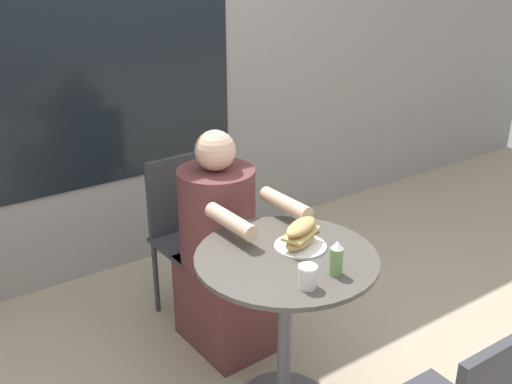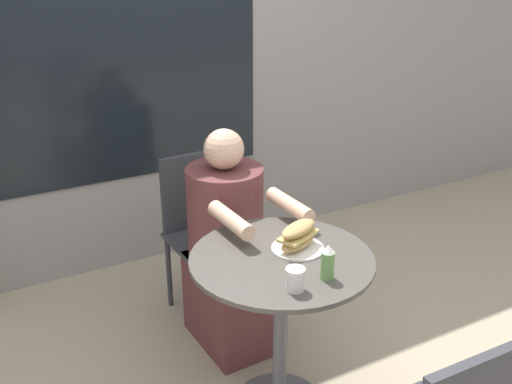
{
  "view_description": "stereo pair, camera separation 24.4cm",
  "coord_description": "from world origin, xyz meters",
  "views": [
    {
      "loc": [
        -1.29,
        -1.64,
        1.91
      ],
      "look_at": [
        0.0,
        0.21,
        0.95
      ],
      "focal_mm": 42.0,
      "sensor_mm": 36.0,
      "label": 1
    },
    {
      "loc": [
        -1.08,
        -1.76,
        1.91
      ],
      "look_at": [
        0.0,
        0.21,
        0.95
      ],
      "focal_mm": 42.0,
      "sensor_mm": 36.0,
      "label": 2
    }
  ],
  "objects": [
    {
      "name": "condiment_bottle",
      "position": [
        0.06,
        -0.22,
        0.82
      ],
      "size": [
        0.05,
        0.05,
        0.14
      ],
      "color": "#66934C",
      "rests_on": "cafe_table"
    },
    {
      "name": "diner_chair",
      "position": [
        0.04,
        0.91,
        0.52
      ],
      "size": [
        0.39,
        0.39,
        0.87
      ],
      "rotation": [
        0.0,
        0.0,
        3.18
      ],
      "color": "#333338",
      "rests_on": "ground_plane"
    },
    {
      "name": "sandwich_on_plate",
      "position": [
        0.09,
        0.02,
        0.81
      ],
      "size": [
        0.21,
        0.21,
        0.12
      ],
      "rotation": [
        0.0,
        0.0,
        0.41
      ],
      "color": "white",
      "rests_on": "cafe_table"
    },
    {
      "name": "cafe_table",
      "position": [
        0.0,
        0.0,
        0.55
      ],
      "size": [
        0.73,
        0.73,
        0.75
      ],
      "color": "#47423D",
      "rests_on": "ground_plane"
    },
    {
      "name": "storefront_wall",
      "position": [
        -0.0,
        1.61,
        1.4
      ],
      "size": [
        8.0,
        0.09,
        2.8
      ],
      "color": "gray",
      "rests_on": "ground_plane"
    },
    {
      "name": "drink_cup",
      "position": [
        -0.08,
        -0.23,
        0.8
      ],
      "size": [
        0.07,
        0.07,
        0.09
      ],
      "color": "silver",
      "rests_on": "cafe_table"
    },
    {
      "name": "seated_diner",
      "position": [
        0.05,
        0.56,
        0.47
      ],
      "size": [
        0.39,
        0.67,
        1.11
      ],
      "rotation": [
        0.0,
        0.0,
        3.18
      ],
      "color": "brown",
      "rests_on": "ground_plane"
    }
  ]
}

